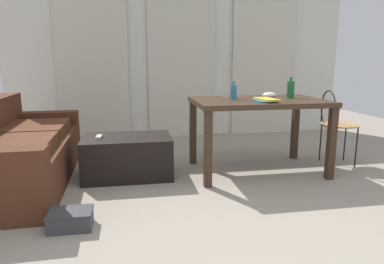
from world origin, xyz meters
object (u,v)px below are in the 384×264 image
at_px(bottle_far, 234,92).
at_px(scissors, 227,98).
at_px(coffee_table, 127,157).
at_px(bottle_near, 291,89).
at_px(wire_chair, 334,119).
at_px(craft_table, 258,109).
at_px(tv_remote_primary, 99,137).
at_px(book_stack, 266,100).
at_px(couch, 16,153).
at_px(shoebox, 71,219).
at_px(bowl, 269,95).

height_order(bottle_far, scissors, bottle_far).
height_order(coffee_table, bottle_near, bottle_near).
relative_size(wire_chair, bottle_far, 4.57).
xyz_separation_m(craft_table, bottle_far, (-0.26, 0.05, 0.17)).
xyz_separation_m(coffee_table, tv_remote_primary, (-0.27, -0.01, 0.22)).
xyz_separation_m(wire_chair, book_stack, (-0.93, -0.29, 0.26)).
height_order(couch, shoebox, couch).
bearing_deg(shoebox, bowl, 29.73).
xyz_separation_m(wire_chair, bowl, (-0.79, -0.02, 0.28)).
bearing_deg(coffee_table, scissors, 8.27).
bearing_deg(bottle_far, bottle_near, 1.27).
distance_m(craft_table, book_stack, 0.23).
bearing_deg(couch, scissors, 4.28).
xyz_separation_m(scissors, tv_remote_primary, (-1.34, -0.16, -0.35)).
bearing_deg(bowl, scissors, 161.31).
xyz_separation_m(couch, bowl, (2.55, 0.01, 0.50)).
relative_size(craft_table, bottle_near, 6.03).
distance_m(couch, wire_chair, 3.34).
height_order(couch, craft_table, couch).
relative_size(craft_table, shoebox, 4.45).
bearing_deg(wire_chair, bowl, -178.24).
distance_m(coffee_table, bottle_near, 1.86).
bearing_deg(book_stack, bottle_far, 135.52).
distance_m(bottle_far, book_stack, 0.36).
distance_m(couch, bowl, 2.60).
distance_m(book_stack, tv_remote_primary, 1.68).
bearing_deg(craft_table, coffee_table, 177.83).
bearing_deg(couch, tv_remote_primary, -0.42).
relative_size(craft_table, book_stack, 4.36).
bearing_deg(craft_table, tv_remote_primary, 178.47).
xyz_separation_m(couch, wire_chair, (3.33, 0.04, 0.22)).
relative_size(wire_chair, shoebox, 2.80).
bearing_deg(bottle_near, shoebox, -153.09).
bearing_deg(bottle_near, scissors, 167.48).
relative_size(couch, bottle_far, 11.14).
relative_size(coffee_table, book_stack, 2.85).
relative_size(wire_chair, scissors, 8.38).
height_order(bottle_near, book_stack, bottle_near).
bearing_deg(book_stack, bottle_near, 34.47).
bearing_deg(wire_chair, craft_table, -174.67).
bearing_deg(wire_chair, bottle_near, -177.28).
relative_size(wire_chair, tv_remote_primary, 5.73).
bearing_deg(bottle_far, couch, 179.93).
bearing_deg(craft_table, wire_chair, 5.33).
height_order(couch, tv_remote_primary, couch).
height_order(book_stack, scissors, book_stack).
bearing_deg(bottle_near, craft_table, -170.87).
distance_m(bottle_near, bowl, 0.24).
height_order(scissors, tv_remote_primary, scissors).
distance_m(bottle_far, bowl, 0.40).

